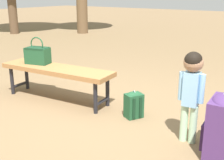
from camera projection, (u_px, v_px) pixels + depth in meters
ground_plane at (99, 118)px, 3.38m from camera, size 40.00×40.00×0.00m
park_bench at (56, 71)px, 3.85m from camera, size 1.63×0.57×0.45m
handbag at (38, 55)px, 3.99m from camera, size 0.36×0.26×0.37m
child_standing at (192, 83)px, 2.69m from camera, size 0.24×0.18×0.89m
backpack_small at (134, 104)px, 3.36m from camera, size 0.22×0.24×0.33m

